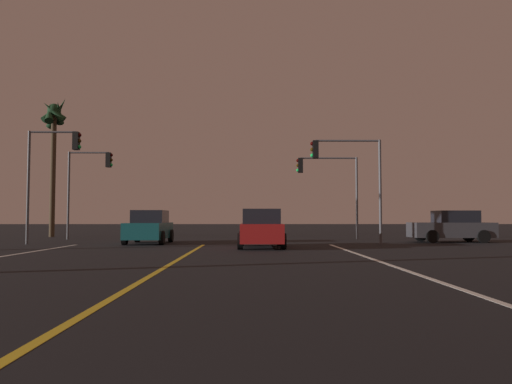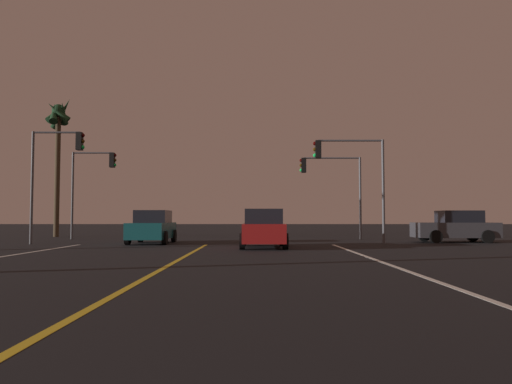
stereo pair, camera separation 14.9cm
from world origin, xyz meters
TOP-DOWN VIEW (x-y plane):
  - lane_edge_right at (6.20, 9.25)m, footprint 0.16×30.49m
  - lane_center_divider at (0.00, 9.25)m, footprint 0.16×30.49m
  - car_ahead_far at (2.76, 22.12)m, footprint 2.02×4.30m
  - car_oncoming at (-2.91, 25.73)m, footprint 2.02×4.30m
  - car_crossing_side at (13.19, 26.91)m, footprint 4.30×2.02m
  - traffic_light_near_right at (7.10, 24.99)m, footprint 3.59×0.36m
  - traffic_light_near_left at (-7.61, 24.99)m, footprint 2.67×0.36m
  - traffic_light_far_right at (6.96, 30.49)m, footprint 3.79×0.36m
  - traffic_light_far_left at (-7.55, 30.49)m, footprint 2.74×0.36m
  - palm_tree_left_far at (-11.31, 34.34)m, footprint 1.99×2.02m

SIDE VIEW (x-z plane):
  - lane_edge_right at x=6.20m, z-range 0.00..0.01m
  - lane_center_divider at x=0.00m, z-range 0.00..0.01m
  - car_ahead_far at x=2.76m, z-range -0.03..1.67m
  - car_oncoming at x=-2.91m, z-range -0.03..1.67m
  - car_crossing_side at x=13.19m, z-range -0.03..1.67m
  - traffic_light_far_right at x=6.96m, z-range 1.28..6.31m
  - traffic_light_near_right at x=7.10m, z-range 1.31..6.57m
  - traffic_light_far_left at x=-7.55m, z-range 1.28..6.63m
  - traffic_light_near_left at x=-7.61m, z-range 1.34..7.01m
  - palm_tree_left_far at x=-11.31m, z-range 2.77..12.50m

